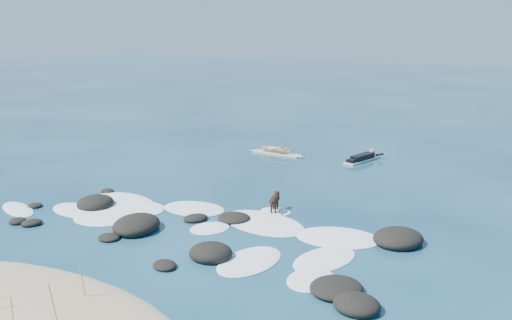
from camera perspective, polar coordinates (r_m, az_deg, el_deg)
The scene contains 8 objects.
ground at distance 19.50m, azimuth -3.41°, elevation -5.26°, with size 160.00×160.00×0.00m, color #0A2642.
sand_dune at distance 14.00m, azimuth -22.99°, elevation -14.13°, with size 9.00×4.40×0.60m, color #9E8966.
dune_grass at distance 13.90m, azimuth -24.19°, elevation -11.78°, with size 3.75×1.94×1.19m.
reef_rocks at distance 17.05m, azimuth -3.72°, elevation -7.60°, with size 13.31×6.15×0.59m.
breaking_foam at distance 18.78m, azimuth -7.00°, elevation -6.04°, with size 13.19×5.71×0.12m.
standing_surfer_rig at distance 27.97m, azimuth 2.10°, elevation 1.90°, with size 2.99×0.60×1.71m.
paddling_surfer_rig at distance 27.18m, azimuth 10.65°, elevation 0.22°, with size 1.31×2.60×0.45m.
dog at distance 19.37m, azimuth 1.89°, elevation -3.97°, with size 0.47×1.04×0.68m.
Camera 1 is at (10.33, -15.33, 6.20)m, focal length 40.00 mm.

